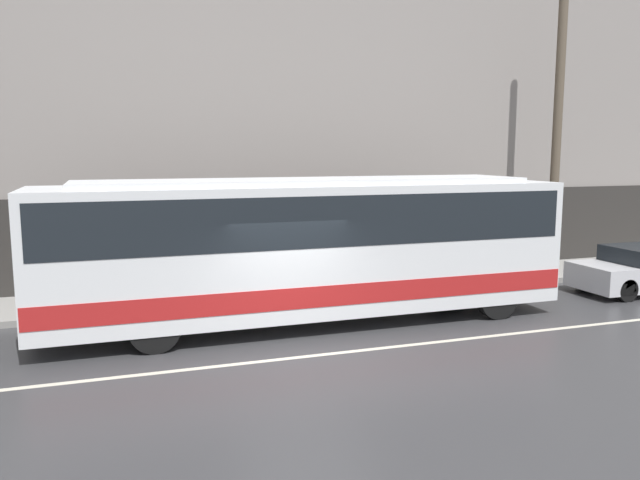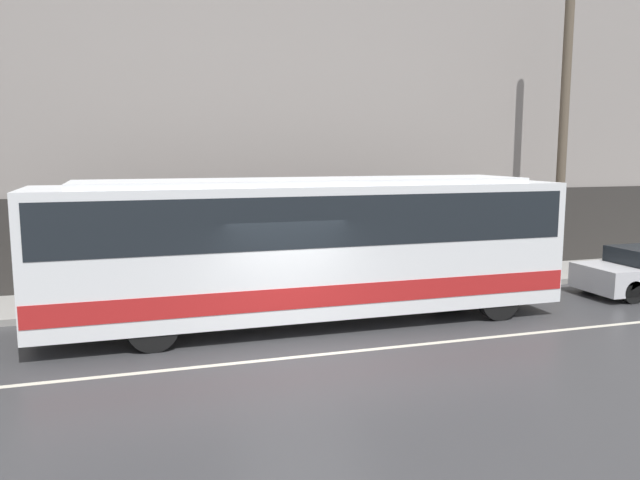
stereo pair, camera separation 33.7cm
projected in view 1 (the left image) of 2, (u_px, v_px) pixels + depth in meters
name	position (u px, v px, depth m)	size (l,w,h in m)	color
ground_plane	(305.00, 357.00, 11.97)	(60.00, 60.00, 0.00)	#38383A
sidewalk	(246.00, 294.00, 16.95)	(60.00, 2.65, 0.16)	gray
building_facade	(232.00, 105.00, 17.60)	(60.00, 0.35, 10.78)	gray
lane_stripe	(305.00, 357.00, 11.97)	(54.00, 0.14, 0.01)	beige
transit_bus	(309.00, 243.00, 14.12)	(11.83, 2.55, 3.31)	white
utility_pole_near	(557.00, 128.00, 18.89)	(0.27, 0.27, 8.93)	brown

